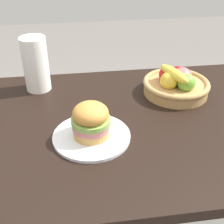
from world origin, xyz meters
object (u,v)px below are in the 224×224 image
plate (92,136)px  sandwich (91,120)px  fruit_basket (176,84)px  paper_towel_roll (36,64)px

plate → sandwich: size_ratio=2.02×
fruit_basket → paper_towel_roll: bearing=167.7°
plate → fruit_basket: bearing=34.3°
plate → sandwich: (0.00, 0.00, 0.07)m
sandwich → fruit_basket: size_ratio=0.47×
fruit_basket → paper_towel_roll: size_ratio=1.21×
plate → fruit_basket: (0.39, 0.27, 0.04)m
plate → fruit_basket: size_ratio=0.95×
paper_towel_roll → sandwich: bearing=-62.7°
paper_towel_roll → fruit_basket: bearing=-12.3°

